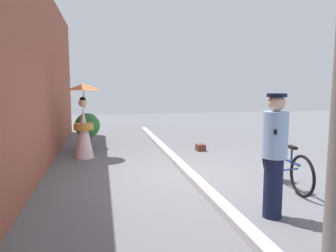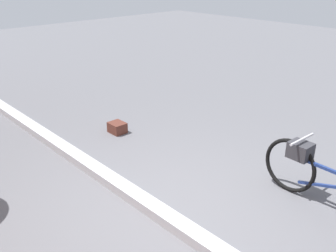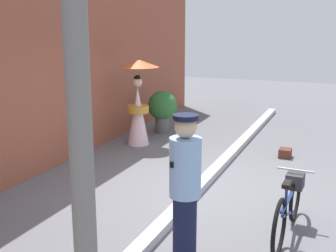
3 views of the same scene
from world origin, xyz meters
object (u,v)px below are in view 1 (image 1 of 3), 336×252
potted_plant_by_door (88,127)px  backpack_on_pavement (201,147)px  person_with_parasol (84,120)px  person_officer (274,152)px  bicycle_near_officer (283,164)px

potted_plant_by_door → backpack_on_pavement: size_ratio=3.73×
potted_plant_by_door → person_with_parasol: bearing=177.9°
person_officer → potted_plant_by_door: bearing=25.6°
bicycle_near_officer → potted_plant_by_door: potted_plant_by_door is taller
person_with_parasol → potted_plant_by_door: person_with_parasol is taller
bicycle_near_officer → potted_plant_by_door: size_ratio=1.70×
bicycle_near_officer → person_officer: size_ratio=1.03×
bicycle_near_officer → backpack_on_pavement: bicycle_near_officer is taller
person_with_parasol → backpack_on_pavement: size_ratio=6.73×
person_officer → potted_plant_by_door: (5.68, 2.72, -0.31)m
potted_plant_by_door → backpack_on_pavement: (-1.02, -3.17, -0.53)m
bicycle_near_officer → potted_plant_by_door: 5.74m
backpack_on_pavement → person_with_parasol: bearing=94.5°
person_with_parasol → potted_plant_by_door: size_ratio=1.81×
person_officer → person_with_parasol: size_ratio=0.91×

